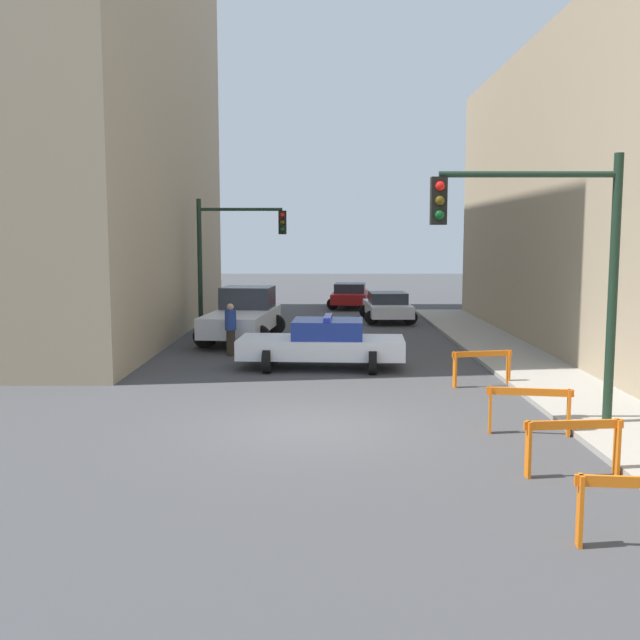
% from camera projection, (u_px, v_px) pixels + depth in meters
% --- Properties ---
extents(ground_plane, '(120.00, 120.00, 0.00)m').
position_uv_depth(ground_plane, '(305.00, 428.00, 14.05)').
color(ground_plane, '#424244').
extents(sidewalk_right, '(2.40, 44.00, 0.12)m').
position_uv_depth(sidewalk_right, '(618.00, 424.00, 14.07)').
color(sidewalk_right, '#9E998E').
rests_on(sidewalk_right, ground_plane).
extents(traffic_light_near, '(3.64, 0.35, 5.20)m').
position_uv_depth(traffic_light_near, '(551.00, 248.00, 13.66)').
color(traffic_light_near, black).
rests_on(traffic_light_near, sidewalk_right).
extents(traffic_light_far, '(3.44, 0.35, 5.20)m').
position_uv_depth(traffic_light_far, '(225.00, 246.00, 27.37)').
color(traffic_light_far, black).
rests_on(traffic_light_far, ground_plane).
extents(police_car, '(4.80, 2.55, 1.52)m').
position_uv_depth(police_car, '(320.00, 343.00, 20.37)').
color(police_car, white).
rests_on(police_car, ground_plane).
extents(white_truck, '(2.98, 5.57, 1.90)m').
position_uv_depth(white_truck, '(240.00, 316.00, 25.89)').
color(white_truck, silver).
rests_on(white_truck, ground_plane).
extents(parked_car_near, '(2.37, 4.35, 1.31)m').
position_uv_depth(parked_car_near, '(384.00, 306.00, 31.82)').
color(parked_car_near, silver).
rests_on(parked_car_near, ground_plane).
extents(parked_car_mid, '(2.54, 4.45, 1.31)m').
position_uv_depth(parked_car_mid, '(347.00, 295.00, 38.03)').
color(parked_car_mid, maroon).
rests_on(parked_car_mid, ground_plane).
extents(pedestrian_crossing, '(0.51, 0.51, 1.66)m').
position_uv_depth(pedestrian_crossing, '(228.00, 329.00, 22.50)').
color(pedestrian_crossing, '#382D23').
rests_on(pedestrian_crossing, ground_plane).
extents(barrier_front, '(1.60, 0.31, 0.90)m').
position_uv_depth(barrier_front, '(639.00, 499.00, 8.52)').
color(barrier_front, orange).
rests_on(barrier_front, ground_plane).
extents(barrier_mid, '(1.60, 0.29, 0.90)m').
position_uv_depth(barrier_mid, '(570.00, 438.00, 11.13)').
color(barrier_mid, orange).
rests_on(barrier_mid, ground_plane).
extents(barrier_back, '(1.59, 0.39, 0.90)m').
position_uv_depth(barrier_back, '(526.00, 403.00, 13.49)').
color(barrier_back, orange).
rests_on(barrier_back, ground_plane).
extents(barrier_corner, '(1.58, 0.46, 0.90)m').
position_uv_depth(barrier_corner, '(479.00, 362.00, 17.89)').
color(barrier_corner, orange).
rests_on(barrier_corner, ground_plane).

